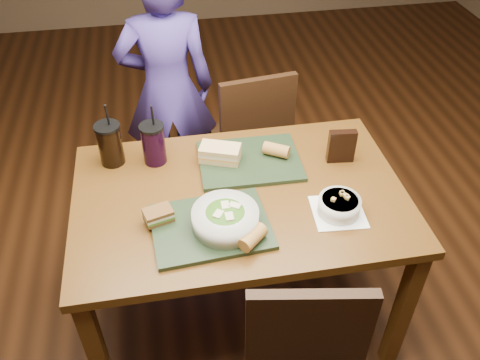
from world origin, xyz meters
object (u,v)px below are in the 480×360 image
object	(u,v)px
diner	(167,90)
tray_near	(211,227)
tray_far	(250,161)
baguette_far	(276,150)
cup_cola	(110,144)
chair_far	(253,136)
dining_table	(240,210)
soup_bowl	(339,205)
cup_berry	(154,143)
baguette_near	(253,237)
sandwich_near	(158,215)
sandwich_far	(220,153)
salad_bowl	(225,218)
chip_bag	(341,146)

from	to	relation	value
diner	tray_near	distance (m)	1.11
tray_far	baguette_far	world-z (taller)	baguette_far
tray_near	baguette_far	size ratio (longest dim) A/B	3.85
diner	cup_cola	xyz separation A→B (m)	(-0.26, -0.64, 0.15)
baguette_far	chair_far	bearing A→B (deg)	88.83
dining_table	baguette_far	bearing A→B (deg)	45.66
tray_near	soup_bowl	world-z (taller)	soup_bowl
cup_berry	diner	bearing A→B (deg)	82.42
tray_near	baguette_near	distance (m)	0.18
sandwich_near	cup_cola	size ratio (longest dim) A/B	0.41
baguette_far	tray_near	bearing A→B (deg)	-132.11
dining_table	soup_bowl	distance (m)	0.40
sandwich_far	tray_near	bearing A→B (deg)	-103.54
dining_table	diner	distance (m)	0.96
cup_berry	soup_bowl	bearing A→B (deg)	-33.45
salad_bowl	soup_bowl	size ratio (longest dim) A/B	1.17
baguette_near	sandwich_near	bearing A→B (deg)	151.64
tray_far	soup_bowl	size ratio (longest dim) A/B	2.04
tray_far	baguette_near	xyz separation A→B (m)	(-0.08, -0.47, 0.04)
sandwich_far	cup_berry	size ratio (longest dim) A/B	0.67
chair_far	diner	xyz separation A→B (m)	(-0.43, 0.22, 0.20)
salad_bowl	cup_berry	distance (m)	0.51
dining_table	chip_bag	xyz separation A→B (m)	(0.45, 0.14, 0.16)
diner	sandwich_far	distance (m)	0.76
diner	baguette_near	world-z (taller)	diner
chair_far	cup_berry	bearing A→B (deg)	-138.89
tray_far	cup_cola	size ratio (longest dim) A/B	1.47
salad_bowl	soup_bowl	xyz separation A→B (m)	(0.43, 0.01, -0.02)
sandwich_far	baguette_far	world-z (taller)	sandwich_far
tray_far	sandwich_near	world-z (taller)	sandwich_near
baguette_far	cup_berry	bearing A→B (deg)	171.73
baguette_near	chip_bag	size ratio (longest dim) A/B	0.73
diner	tray_far	distance (m)	0.81
chair_far	tray_near	world-z (taller)	chair_far
chair_far	baguette_far	xyz separation A→B (m)	(-0.01, -0.52, 0.30)
sandwich_near	sandwich_far	world-z (taller)	sandwich_far
baguette_far	soup_bowl	bearing A→B (deg)	-66.81
cup_berry	tray_far	bearing A→B (deg)	-11.91
tray_far	baguette_far	bearing A→B (deg)	4.27
chip_bag	baguette_far	bearing A→B (deg)	173.60
tray_far	baguette_far	size ratio (longest dim) A/B	3.85
baguette_far	cup_berry	world-z (taller)	cup_berry
chip_bag	cup_berry	bearing A→B (deg)	176.50
sandwich_far	diner	bearing A→B (deg)	103.79
diner	cup_cola	distance (m)	0.71
dining_table	baguette_far	distance (m)	0.30
diner	tray_near	size ratio (longest dim) A/B	3.33
diner	cup_cola	bearing A→B (deg)	66.95
dining_table	baguette_far	size ratio (longest dim) A/B	11.93
sandwich_far	salad_bowl	bearing A→B (deg)	-95.57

